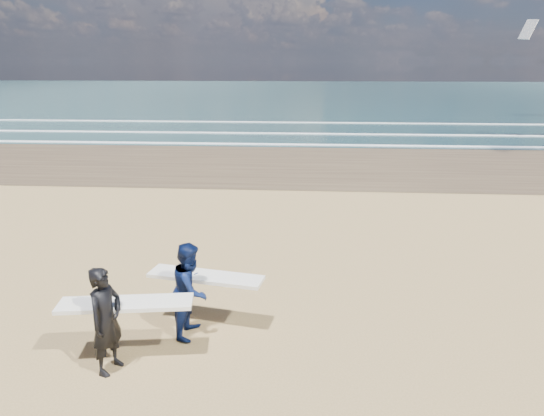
{
  "coord_description": "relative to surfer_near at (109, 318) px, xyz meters",
  "views": [
    {
      "loc": [
        2.75,
        -6.47,
        4.88
      ],
      "look_at": [
        1.86,
        6.0,
        1.1
      ],
      "focal_mm": 32.0,
      "sensor_mm": 36.0,
      "label": 1
    }
  ],
  "objects": [
    {
      "name": "ocean",
      "position": [
        20.37,
        71.73,
        -0.92
      ],
      "size": [
        220.0,
        100.0,
        0.02
      ],
      "primitive_type": "cube",
      "color": "#1B383C",
      "rests_on": "ground"
    },
    {
      "name": "surfer_near",
      "position": [
        0.0,
        0.0,
        0.0
      ],
      "size": [
        2.25,
        1.15,
        1.82
      ],
      "color": "black",
      "rests_on": "ground"
    },
    {
      "name": "surfer_far",
      "position": [
        1.08,
        1.2,
        -0.02
      ],
      "size": [
        2.26,
        1.28,
        1.79
      ],
      "color": "#0B1842",
      "rests_on": "ground"
    }
  ]
}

